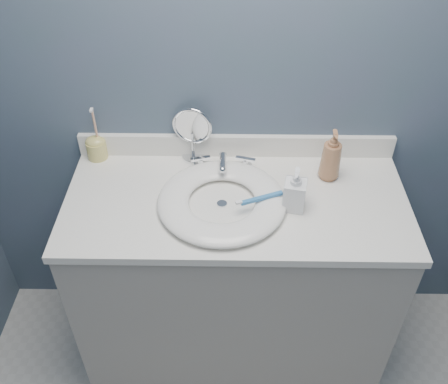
{
  "coord_description": "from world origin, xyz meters",
  "views": [
    {
      "loc": [
        -0.02,
        -0.34,
        2.06
      ],
      "look_at": [
        -0.04,
        0.94,
        0.94
      ],
      "focal_mm": 40.0,
      "sensor_mm": 36.0,
      "label": 1
    }
  ],
  "objects_px": {
    "makeup_mirror": "(192,132)",
    "toothbrush_holder": "(96,147)",
    "soap_bottle_amber": "(331,155)",
    "soap_bottle_clear": "(295,189)"
  },
  "relations": [
    {
      "from": "makeup_mirror",
      "to": "soap_bottle_amber",
      "type": "bearing_deg",
      "value": -1.01
    },
    {
      "from": "makeup_mirror",
      "to": "soap_bottle_amber",
      "type": "xyz_separation_m",
      "value": [
        0.51,
        -0.11,
        -0.02
      ]
    },
    {
      "from": "makeup_mirror",
      "to": "toothbrush_holder",
      "type": "bearing_deg",
      "value": -168.9
    },
    {
      "from": "toothbrush_holder",
      "to": "soap_bottle_clear",
      "type": "bearing_deg",
      "value": -20.58
    },
    {
      "from": "soap_bottle_amber",
      "to": "toothbrush_holder",
      "type": "distance_m",
      "value": 0.89
    },
    {
      "from": "makeup_mirror",
      "to": "toothbrush_holder",
      "type": "distance_m",
      "value": 0.38
    },
    {
      "from": "makeup_mirror",
      "to": "soap_bottle_clear",
      "type": "xyz_separation_m",
      "value": [
        0.36,
        -0.28,
        -0.04
      ]
    },
    {
      "from": "makeup_mirror",
      "to": "soap_bottle_amber",
      "type": "relative_size",
      "value": 1.12
    },
    {
      "from": "soap_bottle_clear",
      "to": "toothbrush_holder",
      "type": "xyz_separation_m",
      "value": [
        -0.74,
        0.28,
        -0.03
      ]
    },
    {
      "from": "toothbrush_holder",
      "to": "makeup_mirror",
      "type": "bearing_deg",
      "value": 0.0
    }
  ]
}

